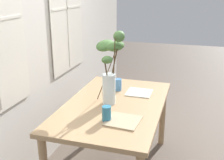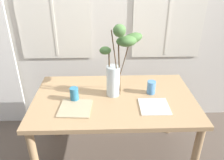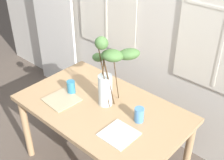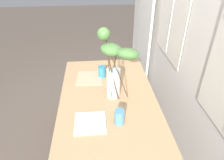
{
  "view_description": "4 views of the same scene",
  "coord_description": "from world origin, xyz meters",
  "px_view_note": "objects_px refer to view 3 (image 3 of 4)",
  "views": [
    {
      "loc": [
        -2.38,
        -0.69,
        1.83
      ],
      "look_at": [
        -0.06,
        0.01,
        1.02
      ],
      "focal_mm": 45.21,
      "sensor_mm": 36.0,
      "label": 1
    },
    {
      "loc": [
        -0.08,
        -1.77,
        1.87
      ],
      "look_at": [
        -0.02,
        0.11,
        0.89
      ],
      "focal_mm": 35.86,
      "sensor_mm": 36.0,
      "label": 2
    },
    {
      "loc": [
        1.43,
        -1.46,
        2.34
      ],
      "look_at": [
        0.06,
        0.07,
        1.03
      ],
      "focal_mm": 46.97,
      "sensor_mm": 36.0,
      "label": 3
    },
    {
      "loc": [
        1.55,
        -0.1,
        1.96
      ],
      "look_at": [
        0.06,
        0.03,
        0.99
      ],
      "focal_mm": 32.88,
      "sensor_mm": 36.0,
      "label": 4
    }
  ],
  "objects_px": {
    "drinking_glass_blue_left": "(71,87)",
    "plate_square_right": "(119,134)",
    "plate_square_left": "(62,99)",
    "drinking_glass_blue_right": "(139,115)",
    "dining_table": "(102,115)",
    "vase_with_branches": "(111,71)"
  },
  "relations": [
    {
      "from": "vase_with_branches",
      "to": "plate_square_right",
      "type": "bearing_deg",
      "value": -38.3
    },
    {
      "from": "drinking_glass_blue_left",
      "to": "plate_square_right",
      "type": "bearing_deg",
      "value": -10.65
    },
    {
      "from": "dining_table",
      "to": "plate_square_left",
      "type": "xyz_separation_m",
      "value": [
        -0.34,
        -0.18,
        0.1
      ]
    },
    {
      "from": "drinking_glass_blue_left",
      "to": "drinking_glass_blue_right",
      "type": "relative_size",
      "value": 1.0
    },
    {
      "from": "drinking_glass_blue_right",
      "to": "drinking_glass_blue_left",
      "type": "bearing_deg",
      "value": -171.79
    },
    {
      "from": "plate_square_left",
      "to": "drinking_glass_blue_left",
      "type": "bearing_deg",
      "value": 98.32
    },
    {
      "from": "plate_square_left",
      "to": "plate_square_right",
      "type": "xyz_separation_m",
      "value": [
        0.68,
        0.01,
        -0.0
      ]
    },
    {
      "from": "dining_table",
      "to": "drinking_glass_blue_right",
      "type": "height_order",
      "value": "drinking_glass_blue_right"
    },
    {
      "from": "vase_with_branches",
      "to": "plate_square_left",
      "type": "bearing_deg",
      "value": -149.23
    },
    {
      "from": "vase_with_branches",
      "to": "drinking_glass_blue_right",
      "type": "relative_size",
      "value": 5.64
    },
    {
      "from": "drinking_glass_blue_left",
      "to": "drinking_glass_blue_right",
      "type": "height_order",
      "value": "same"
    },
    {
      "from": "drinking_glass_blue_left",
      "to": "dining_table",
      "type": "bearing_deg",
      "value": 5.97
    },
    {
      "from": "vase_with_branches",
      "to": "drinking_glass_blue_left",
      "type": "xyz_separation_m",
      "value": [
        -0.41,
        -0.1,
        -0.29
      ]
    },
    {
      "from": "dining_table",
      "to": "plate_square_right",
      "type": "xyz_separation_m",
      "value": [
        0.34,
        -0.17,
        0.1
      ]
    },
    {
      "from": "dining_table",
      "to": "vase_with_branches",
      "type": "height_order",
      "value": "vase_with_branches"
    },
    {
      "from": "drinking_glass_blue_right",
      "to": "plate_square_left",
      "type": "bearing_deg",
      "value": -160.91
    },
    {
      "from": "dining_table",
      "to": "plate_square_right",
      "type": "height_order",
      "value": "plate_square_right"
    },
    {
      "from": "vase_with_branches",
      "to": "drinking_glass_blue_right",
      "type": "height_order",
      "value": "vase_with_branches"
    },
    {
      "from": "vase_with_branches",
      "to": "drinking_glass_blue_right",
      "type": "distance_m",
      "value": 0.42
    },
    {
      "from": "vase_with_branches",
      "to": "plate_square_right",
      "type": "relative_size",
      "value": 2.81
    },
    {
      "from": "plate_square_left",
      "to": "drinking_glass_blue_right",
      "type": "bearing_deg",
      "value": 19.09
    },
    {
      "from": "drinking_glass_blue_left",
      "to": "plate_square_right",
      "type": "xyz_separation_m",
      "value": [
        0.7,
        -0.13,
        -0.06
      ]
    }
  ]
}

